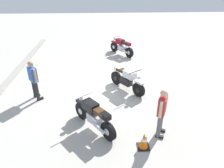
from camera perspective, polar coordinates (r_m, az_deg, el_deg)
name	(u,v)px	position (r m, az deg, el deg)	size (l,w,h in m)	color
ground_plane	(104,81)	(10.13, -2.20, 0.83)	(40.00, 40.00, 0.00)	#B7B2A8
curb_edge	(8,82)	(11.07, -26.74, 0.56)	(14.00, 0.30, 0.15)	#9C978F
motorcycle_maroon_cruiser	(122,47)	(13.44, 2.67, 10.23)	(1.75, 1.35, 1.09)	black
motorcycle_silver_cruiser	(127,79)	(9.15, 4.11, 1.29)	(1.75, 1.34, 1.09)	black
motorcycle_black_cruiser	(94,116)	(6.90, -5.01, -8.67)	(1.70, 1.41, 1.09)	black
person_in_blue_shirt	(33,78)	(8.84, -20.84, 1.53)	(0.57, 0.52, 1.68)	#262628
person_in_red_shirt	(162,110)	(6.58, 13.55, -7.02)	(0.62, 0.46, 1.65)	#59595B
traffic_cone	(144,141)	(6.43, 8.75, -15.16)	(0.36, 0.36, 0.53)	black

